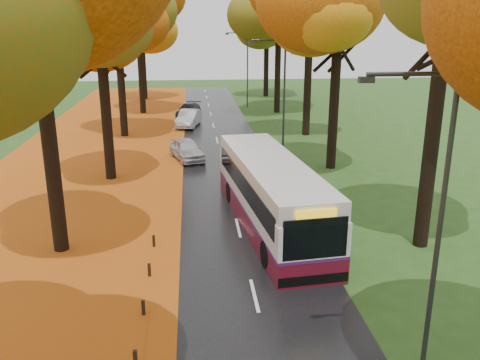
{
  "coord_description": "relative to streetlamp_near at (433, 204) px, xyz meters",
  "views": [
    {
      "loc": [
        -1.99,
        -3.35,
        9.05
      ],
      "look_at": [
        0.0,
        17.13,
        2.6
      ],
      "focal_mm": 38.0,
      "sensor_mm": 36.0,
      "label": 1
    }
  ],
  "objects": [
    {
      "name": "road",
      "position": [
        -3.95,
        17.0,
        -4.69
      ],
      "size": [
        6.5,
        90.0,
        0.04
      ],
      "primitive_type": "cube",
      "color": "black",
      "rests_on": "ground"
    },
    {
      "name": "centre_line",
      "position": [
        -3.95,
        17.0,
        -4.67
      ],
      "size": [
        0.12,
        90.0,
        0.01
      ],
      "primitive_type": "cube",
      "color": "silver",
      "rests_on": "road"
    },
    {
      "name": "leaf_verge",
      "position": [
        -12.95,
        17.0,
        -4.7
      ],
      "size": [
        12.0,
        90.0,
        0.02
      ],
      "primitive_type": "cube",
      "color": "#92460D",
      "rests_on": "ground"
    },
    {
      "name": "leaf_drift",
      "position": [
        -7.0,
        17.0,
        -4.67
      ],
      "size": [
        0.9,
        90.0,
        0.01
      ],
      "primitive_type": "cube",
      "color": "#C35414",
      "rests_on": "road"
    },
    {
      "name": "trees_left",
      "position": [
        -11.13,
        19.06,
        4.82
      ],
      "size": [
        9.2,
        74.0,
        13.88
      ],
      "color": "black",
      "rests_on": "ground"
    },
    {
      "name": "trees_right",
      "position": [
        3.24,
        18.91,
        4.98
      ],
      "size": [
        9.3,
        74.2,
        13.96
      ],
      "color": "black",
      "rests_on": "ground"
    },
    {
      "name": "streetlamp_near",
      "position": [
        0.0,
        0.0,
        0.0
      ],
      "size": [
        2.45,
        0.18,
        8.0
      ],
      "color": "#333538",
      "rests_on": "ground"
    },
    {
      "name": "streetlamp_mid",
      "position": [
        0.0,
        22.0,
        0.0
      ],
      "size": [
        2.45,
        0.18,
        8.0
      ],
      "color": "#333538",
      "rests_on": "ground"
    },
    {
      "name": "streetlamp_far",
      "position": [
        0.0,
        44.0,
        0.0
      ],
      "size": [
        2.45,
        0.18,
        8.0
      ],
      "color": "#333538",
      "rests_on": "ground"
    },
    {
      "name": "bus",
      "position": [
        -2.44,
        10.12,
        -3.06
      ],
      "size": [
        3.93,
        11.93,
        3.08
      ],
      "rotation": [
        0.0,
        0.0,
        0.11
      ],
      "color": "#5C0E1E",
      "rests_on": "road"
    },
    {
      "name": "car_white",
      "position": [
        -6.3,
        22.36,
        -3.97
      ],
      "size": [
        2.78,
        4.41,
        1.4
      ],
      "primitive_type": "imported",
      "rotation": [
        0.0,
        0.0,
        0.3
      ],
      "color": "silver",
      "rests_on": "road"
    },
    {
      "name": "car_silver",
      "position": [
        -6.15,
        33.76,
        -3.94
      ],
      "size": [
        2.48,
        4.71,
        1.48
      ],
      "primitive_type": "imported",
      "rotation": [
        0.0,
        0.0,
        -0.21
      ],
      "color": "#A8ABB0",
      "rests_on": "road"
    },
    {
      "name": "car_dark",
      "position": [
        -6.17,
        38.94,
        -4.05
      ],
      "size": [
        2.84,
        4.59,
        1.24
      ],
      "primitive_type": "imported",
      "rotation": [
        0.0,
        0.0,
        -0.28
      ],
      "color": "black",
      "rests_on": "road"
    }
  ]
}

